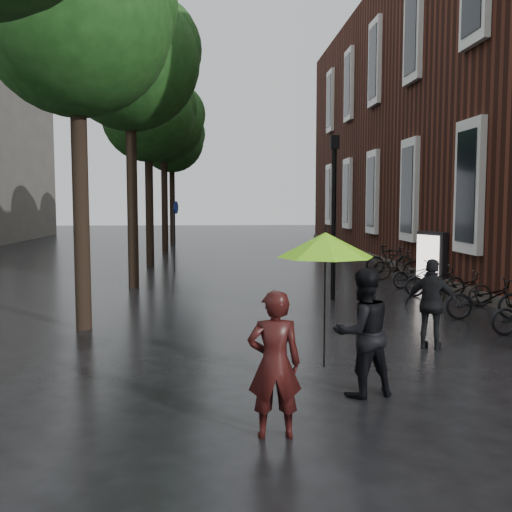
{
  "coord_description": "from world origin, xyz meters",
  "views": [
    {
      "loc": [
        -1.39,
        -5.27,
        2.61
      ],
      "look_at": [
        -0.68,
        5.32,
        1.64
      ],
      "focal_mm": 42.0,
      "sensor_mm": 36.0,
      "label": 1
    }
  ],
  "objects": [
    {
      "name": "ground",
      "position": [
        0.0,
        0.0,
        0.0
      ],
      "size": [
        120.0,
        120.0,
        0.0
      ],
      "primitive_type": "plane",
      "color": "black"
    },
    {
      "name": "brick_building",
      "position": [
        10.47,
        19.46,
        5.99
      ],
      "size": [
        10.2,
        33.2,
        12.0
      ],
      "color": "#38160F",
      "rests_on": "ground"
    },
    {
      "name": "street_trees",
      "position": [
        -3.99,
        15.91,
        6.34
      ],
      "size": [
        4.33,
        34.03,
        8.91
      ],
      "color": "black",
      "rests_on": "ground"
    },
    {
      "name": "person_burgundy",
      "position": [
        -0.76,
        1.15,
        0.83
      ],
      "size": [
        0.6,
        0.4,
        1.65
      ],
      "primitive_type": "imported",
      "rotation": [
        0.0,
        0.0,
        3.14
      ],
      "color": "black",
      "rests_on": "ground"
    },
    {
      "name": "person_black",
      "position": [
        0.56,
        2.49,
        0.86
      ],
      "size": [
        0.98,
        0.85,
        1.73
      ],
      "primitive_type": "imported",
      "rotation": [
        0.0,
        0.0,
        3.41
      ],
      "color": "black",
      "rests_on": "ground"
    },
    {
      "name": "lime_umbrella",
      "position": [
        -0.08,
        1.82,
        2.09
      ],
      "size": [
        1.18,
        1.18,
        1.73
      ],
      "rotation": [
        0.0,
        0.0,
        0.35
      ],
      "color": "black",
      "rests_on": "ground"
    },
    {
      "name": "pedestrian_walking",
      "position": [
        2.42,
        4.95,
        0.8
      ],
      "size": [
        1.0,
        0.82,
        1.6
      ],
      "primitive_type": "imported",
      "rotation": [
        0.0,
        0.0,
        2.59
      ],
      "color": "black",
      "rests_on": "ground"
    },
    {
      "name": "parked_bicycles",
      "position": [
        4.63,
        9.75,
        0.46
      ],
      "size": [
        2.0,
        11.97,
        1.05
      ],
      "color": "black",
      "rests_on": "ground"
    },
    {
      "name": "ad_lightbox",
      "position": [
        5.18,
        12.51,
        0.85
      ],
      "size": [
        0.26,
        1.12,
        1.68
      ],
      "rotation": [
        0.0,
        0.0,
        0.4
      ],
      "color": "black",
      "rests_on": "ground"
    },
    {
      "name": "lamp_post",
      "position": [
        1.7,
        10.31,
        2.62
      ],
      "size": [
        0.22,
        0.22,
        4.31
      ],
      "rotation": [
        0.0,
        0.0,
        -0.04
      ],
      "color": "black",
      "rests_on": "ground"
    },
    {
      "name": "cycle_sign",
      "position": [
        -2.94,
        17.44,
        1.73
      ],
      "size": [
        0.14,
        0.47,
        2.61
      ],
      "rotation": [
        0.0,
        0.0,
        -0.24
      ],
      "color": "#262628",
      "rests_on": "ground"
    }
  ]
}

